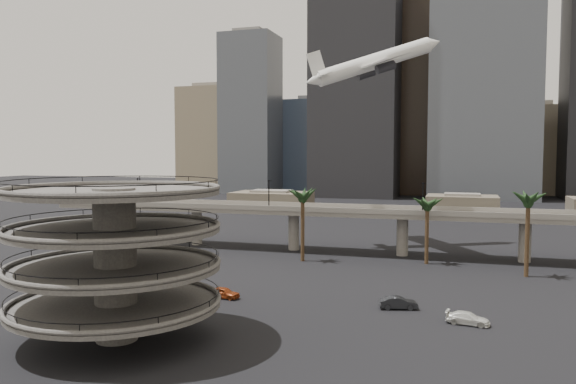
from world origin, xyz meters
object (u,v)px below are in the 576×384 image
(airborne_jet, at_px, (374,62))
(car_a, at_px, (224,293))
(car_b, at_px, (398,303))
(parking_ramp, at_px, (115,248))
(car_c, at_px, (468,318))
(overpass, at_px, (347,216))

(airborne_jet, relative_size, car_a, 6.42)
(car_b, bearing_deg, parking_ramp, 112.48)
(car_b, bearing_deg, airborne_jet, -2.37)
(parking_ramp, relative_size, car_c, 4.48)
(overpass, xyz_separation_m, airborne_jet, (3.40, 11.65, 31.82))
(parking_ramp, height_order, car_b, parking_ramp)
(overpass, xyz_separation_m, car_c, (22.80, -42.25, -6.62))
(airborne_jet, bearing_deg, car_a, -135.69)
(parking_ramp, bearing_deg, overpass, 77.57)
(parking_ramp, distance_m, car_c, 40.57)
(car_a, bearing_deg, car_b, -77.91)
(parking_ramp, relative_size, overpass, 0.17)
(car_a, bearing_deg, airborne_jet, -5.63)
(parking_ramp, xyz_separation_m, car_b, (27.40, 20.88, -9.03))
(parking_ramp, xyz_separation_m, car_c, (35.80, 16.75, -9.12))
(overpass, bearing_deg, car_a, -102.86)
(car_b, bearing_deg, car_a, 79.25)
(overpass, relative_size, car_b, 26.74)
(parking_ramp, distance_m, airborne_jet, 78.22)
(airborne_jet, bearing_deg, car_b, -109.59)
(car_c, bearing_deg, parking_ramp, 123.57)
(car_a, xyz_separation_m, car_c, (31.89, -2.46, -0.04))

